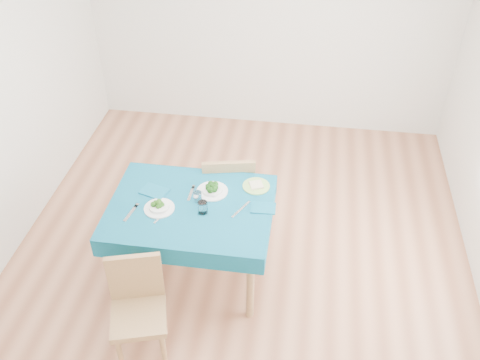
# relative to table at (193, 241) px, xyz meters

# --- Properties ---
(room_shell) EXTENTS (4.02, 4.52, 2.73)m
(room_shell) POSITION_rel_table_xyz_m (0.35, 0.26, 0.97)
(room_shell) COLOR #92583C
(room_shell) RESTS_ON ground
(table) EXTENTS (1.25, 0.95, 0.76)m
(table) POSITION_rel_table_xyz_m (0.00, 0.00, 0.00)
(table) COLOR #094D68
(table) RESTS_ON ground
(chair_near) EXTENTS (0.48, 0.50, 0.95)m
(chair_near) POSITION_rel_table_xyz_m (-0.20, -0.83, 0.09)
(chair_near) COLOR #967146
(chair_near) RESTS_ON ground
(chair_far) EXTENTS (0.54, 0.57, 1.11)m
(chair_far) POSITION_rel_table_xyz_m (0.18, 0.67, 0.18)
(chair_far) COLOR #967146
(chair_far) RESTS_ON ground
(bowl_near) EXTENTS (0.24, 0.24, 0.07)m
(bowl_near) POSITION_rel_table_xyz_m (-0.23, -0.07, 0.41)
(bowl_near) COLOR white
(bowl_near) RESTS_ON table
(bowl_far) EXTENTS (0.25, 0.25, 0.08)m
(bowl_far) POSITION_rel_table_xyz_m (0.14, 0.19, 0.42)
(bowl_far) COLOR white
(bowl_far) RESTS_ON table
(fork_near) EXTENTS (0.06, 0.20, 0.00)m
(fork_near) POSITION_rel_table_xyz_m (-0.43, -0.15, 0.38)
(fork_near) COLOR silver
(fork_near) RESTS_ON table
(knife_near) EXTENTS (0.10, 0.20, 0.00)m
(knife_near) POSITION_rel_table_xyz_m (-0.18, -0.14, 0.38)
(knife_near) COLOR silver
(knife_near) RESTS_ON table
(fork_far) EXTENTS (0.03, 0.18, 0.00)m
(fork_far) POSITION_rel_table_xyz_m (-0.03, 0.14, 0.38)
(fork_far) COLOR silver
(fork_far) RESTS_ON table
(knife_far) EXTENTS (0.12, 0.21, 0.00)m
(knife_far) POSITION_rel_table_xyz_m (0.39, 0.01, 0.38)
(knife_far) COLOR silver
(knife_far) RESTS_ON table
(napkin_near) EXTENTS (0.24, 0.20, 0.01)m
(napkin_near) POSITION_rel_table_xyz_m (-0.32, 0.12, 0.39)
(napkin_near) COLOR #0D5773
(napkin_near) RESTS_ON table
(napkin_far) EXTENTS (0.20, 0.14, 0.01)m
(napkin_far) POSITION_rel_table_xyz_m (0.56, 0.05, 0.38)
(napkin_far) COLOR #0D5773
(napkin_far) RESTS_ON table
(tumbler_center) EXTENTS (0.07, 0.07, 0.08)m
(tumbler_center) POSITION_rel_table_xyz_m (0.05, 0.07, 0.42)
(tumbler_center) COLOR white
(tumbler_center) RESTS_ON table
(tumbler_side) EXTENTS (0.07, 0.07, 0.10)m
(tumbler_side) POSITION_rel_table_xyz_m (0.11, -0.06, 0.43)
(tumbler_side) COLOR white
(tumbler_side) RESTS_ON table
(side_plate) EXTENTS (0.22, 0.22, 0.01)m
(side_plate) POSITION_rel_table_xyz_m (0.48, 0.31, 0.38)
(side_plate) COLOR #95C962
(side_plate) RESTS_ON table
(bread_slice) EXTENTS (0.13, 0.13, 0.02)m
(bread_slice) POSITION_rel_table_xyz_m (0.48, 0.31, 0.40)
(bread_slice) COLOR beige
(bread_slice) RESTS_ON side_plate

